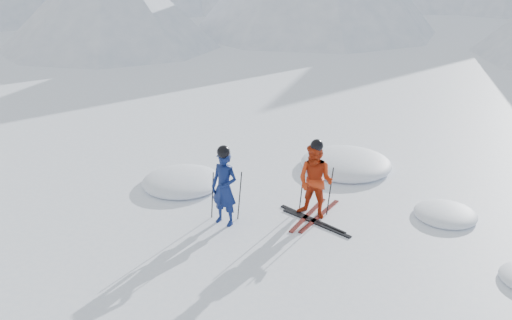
# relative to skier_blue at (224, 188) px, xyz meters

# --- Properties ---
(ground) EXTENTS (160.00, 160.00, 0.00)m
(ground) POSITION_rel_skier_blue_xyz_m (2.44, 0.35, -0.79)
(ground) COLOR white
(ground) RESTS_ON ground
(skier_blue) EXTENTS (0.67, 0.54, 1.58)m
(skier_blue) POSITION_rel_skier_blue_xyz_m (0.00, 0.00, 0.00)
(skier_blue) COLOR #0D1B50
(skier_blue) RESTS_ON ground
(skier_red) EXTENTS (0.93, 0.82, 1.60)m
(skier_red) POSITION_rel_skier_blue_xyz_m (1.74, 0.70, 0.01)
(skier_red) COLOR #B22D0E
(skier_red) RESTS_ON ground
(pole_blue_left) EXTENTS (0.11, 0.08, 1.05)m
(pole_blue_left) POSITION_rel_skier_blue_xyz_m (-0.30, 0.15, -0.26)
(pole_blue_left) COLOR black
(pole_blue_left) RESTS_ON ground
(pole_blue_right) EXTENTS (0.11, 0.07, 1.05)m
(pole_blue_right) POSITION_rel_skier_blue_xyz_m (0.25, 0.25, -0.26)
(pole_blue_right) COLOR black
(pole_blue_right) RESTS_ON ground
(pole_red_left) EXTENTS (0.11, 0.09, 1.06)m
(pole_red_left) POSITION_rel_skier_blue_xyz_m (1.44, 0.95, -0.26)
(pole_red_left) COLOR black
(pole_red_left) RESTS_ON ground
(pole_red_right) EXTENTS (0.11, 0.08, 1.06)m
(pole_red_right) POSITION_rel_skier_blue_xyz_m (2.04, 0.85, -0.26)
(pole_red_right) COLOR black
(pole_red_right) RESTS_ON ground
(ski_worn_left) EXTENTS (0.57, 1.66, 0.03)m
(ski_worn_left) POSITION_rel_skier_blue_xyz_m (1.62, 0.70, -0.78)
(ski_worn_left) COLOR black
(ski_worn_left) RESTS_ON ground
(ski_worn_right) EXTENTS (0.68, 1.62, 0.03)m
(ski_worn_right) POSITION_rel_skier_blue_xyz_m (1.86, 0.70, -0.78)
(ski_worn_right) COLOR black
(ski_worn_right) RESTS_ON ground
(ski_loose_a) EXTENTS (1.47, 1.00, 0.03)m
(ski_loose_a) POSITION_rel_skier_blue_xyz_m (1.72, 0.53, -0.78)
(ski_loose_a) COLOR black
(ski_loose_a) RESTS_ON ground
(ski_loose_b) EXTENTS (1.50, 0.96, 0.03)m
(ski_loose_b) POSITION_rel_skier_blue_xyz_m (1.82, 0.38, -0.78)
(ski_loose_b) COLOR black
(ski_loose_b) RESTS_ON ground
(snow_lumps) EXTENTS (8.59, 6.06, 0.51)m
(snow_lumps) POSITION_rel_skier_blue_xyz_m (1.48, 2.49, -0.79)
(snow_lumps) COLOR white
(snow_lumps) RESTS_ON ground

